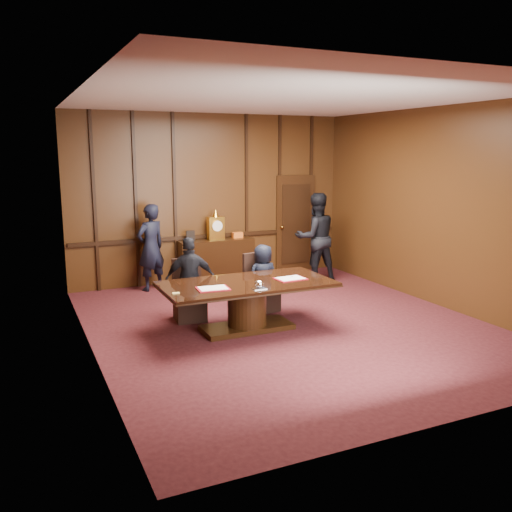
# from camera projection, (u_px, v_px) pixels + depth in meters

# --- Properties ---
(room) EXTENTS (7.00, 7.04, 3.50)m
(room) POSITION_uv_depth(u_px,v_px,m) (288.00, 216.00, 8.47)
(room) COLOR black
(room) RESTS_ON ground
(sideboard) EXTENTS (1.60, 0.45, 1.54)m
(sideboard) POSITION_uv_depth(u_px,v_px,m) (216.00, 259.00, 11.47)
(sideboard) COLOR black
(sideboard) RESTS_ON ground
(conference_table) EXTENTS (2.62, 1.32, 0.76)m
(conference_table) POSITION_uv_depth(u_px,v_px,m) (247.00, 298.00, 8.31)
(conference_table) COLOR black
(conference_table) RESTS_ON ground
(folder_left) EXTENTS (0.49, 0.37, 0.02)m
(folder_left) POSITION_uv_depth(u_px,v_px,m) (213.00, 288.00, 7.85)
(folder_left) COLOR #A90F1D
(folder_left) RESTS_ON conference_table
(folder_right) EXTENTS (0.48, 0.36, 0.02)m
(folder_right) POSITION_uv_depth(u_px,v_px,m) (290.00, 279.00, 8.46)
(folder_right) COLOR #A90F1D
(folder_right) RESTS_ON conference_table
(inkstand) EXTENTS (0.20, 0.14, 0.12)m
(inkstand) POSITION_uv_depth(u_px,v_px,m) (259.00, 285.00, 7.85)
(inkstand) COLOR white
(inkstand) RESTS_ON conference_table
(notepad) EXTENTS (0.11, 0.08, 0.01)m
(notepad) POSITION_uv_depth(u_px,v_px,m) (176.00, 293.00, 7.58)
(notepad) COLOR #DDC46C
(notepad) RESTS_ON conference_table
(chair_left) EXTENTS (0.52, 0.52, 0.99)m
(chair_left) POSITION_uv_depth(u_px,v_px,m) (190.00, 302.00, 8.87)
(chair_left) COLOR black
(chair_left) RESTS_ON ground
(chair_right) EXTENTS (0.57, 0.57, 0.99)m
(chair_right) POSITION_uv_depth(u_px,v_px,m) (261.00, 294.00, 9.40)
(chair_right) COLOR black
(chair_right) RESTS_ON ground
(signatory_left) EXTENTS (0.86, 0.48, 1.38)m
(signatory_left) POSITION_uv_depth(u_px,v_px,m) (190.00, 280.00, 8.73)
(signatory_left) COLOR black
(signatory_left) RESTS_ON ground
(signatory_right) EXTENTS (0.61, 0.43, 1.17)m
(signatory_right) POSITION_uv_depth(u_px,v_px,m) (263.00, 278.00, 9.28)
(signatory_right) COLOR black
(signatory_right) RESTS_ON ground
(witness_left) EXTENTS (0.74, 0.63, 1.72)m
(witness_left) POSITION_uv_depth(u_px,v_px,m) (151.00, 247.00, 10.67)
(witness_left) COLOR black
(witness_left) RESTS_ON ground
(witness_right) EXTENTS (0.97, 0.79, 1.88)m
(witness_right) POSITION_uv_depth(u_px,v_px,m) (315.00, 237.00, 11.44)
(witness_right) COLOR black
(witness_right) RESTS_ON ground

